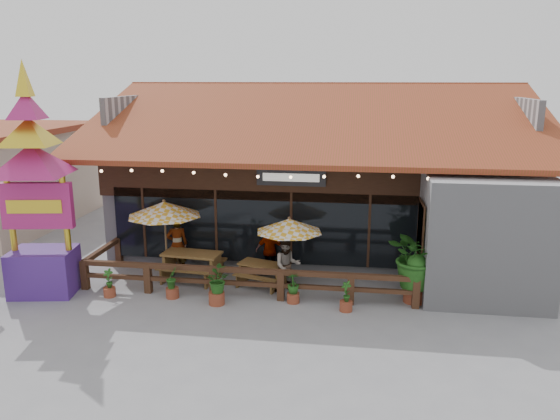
% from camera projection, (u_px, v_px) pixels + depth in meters
% --- Properties ---
extents(ground, '(100.00, 100.00, 0.00)m').
position_uv_depth(ground, '(300.00, 294.00, 16.19)').
color(ground, gray).
rests_on(ground, ground).
extents(restaurant_building, '(15.50, 14.73, 6.09)m').
position_uv_depth(restaurant_building, '(324.00, 181.00, 21.99)').
color(restaurant_building, '#A1A1A5').
rests_on(restaurant_building, ground).
extents(patio_railing, '(10.00, 2.60, 0.92)m').
position_uv_depth(patio_railing, '(223.00, 274.00, 16.10)').
color(patio_railing, '#452818').
rests_on(patio_railing, ground).
extents(umbrella_left, '(2.42, 2.42, 2.53)m').
position_uv_depth(umbrella_left, '(164.00, 209.00, 17.26)').
color(umbrella_left, brown).
rests_on(umbrella_left, ground).
extents(umbrella_right, '(2.43, 2.43, 2.20)m').
position_uv_depth(umbrella_right, '(289.00, 226.00, 16.45)').
color(umbrella_right, brown).
rests_on(umbrella_right, ground).
extents(picnic_table_left, '(1.98, 1.75, 0.87)m').
position_uv_depth(picnic_table_left, '(192.00, 261.00, 17.31)').
color(picnic_table_left, brown).
rests_on(picnic_table_left, ground).
extents(picnic_table_right, '(1.76, 1.63, 0.70)m').
position_uv_depth(picnic_table_right, '(263.00, 270.00, 16.84)').
color(picnic_table_right, brown).
rests_on(picnic_table_right, ground).
extents(thai_sign_tower, '(3.09, 3.09, 7.26)m').
position_uv_depth(thai_sign_tower, '(33.00, 166.00, 15.41)').
color(thai_sign_tower, '#47227E').
rests_on(thai_sign_tower, ground).
extents(tropical_plant, '(2.24, 2.25, 2.35)m').
position_uv_depth(tropical_plant, '(417.00, 257.00, 15.34)').
color(tropical_plant, brown).
rests_on(tropical_plant, ground).
extents(diner_a, '(0.79, 0.66, 1.86)m').
position_uv_depth(diner_a, '(177.00, 244.00, 17.91)').
color(diner_a, '#331C10').
rests_on(diner_a, ground).
extents(diner_b, '(0.95, 0.83, 1.65)m').
position_uv_depth(diner_b, '(287.00, 265.00, 16.22)').
color(diner_b, '#331C10').
rests_on(diner_b, ground).
extents(diner_c, '(0.96, 0.47, 1.59)m').
position_uv_depth(diner_c, '(270.00, 250.00, 17.73)').
color(diner_c, '#331C10').
rests_on(diner_c, ground).
extents(planter_a, '(0.35, 0.35, 0.86)m').
position_uv_depth(planter_a, '(109.00, 285.00, 15.95)').
color(planter_a, brown).
rests_on(planter_a, ground).
extents(planter_b, '(0.38, 0.42, 0.93)m').
position_uv_depth(planter_b, '(172.00, 284.00, 15.85)').
color(planter_b, brown).
rests_on(planter_b, ground).
extents(planter_c, '(0.88, 0.89, 1.11)m').
position_uv_depth(planter_c, '(216.00, 284.00, 15.34)').
color(planter_c, brown).
rests_on(planter_c, ground).
extents(planter_d, '(0.44, 0.44, 0.88)m').
position_uv_depth(planter_d, '(293.00, 289.00, 15.50)').
color(planter_d, brown).
rests_on(planter_d, ground).
extents(planter_e, '(0.37, 0.36, 0.87)m').
position_uv_depth(planter_e, '(346.00, 299.00, 14.96)').
color(planter_e, brown).
rests_on(planter_e, ground).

